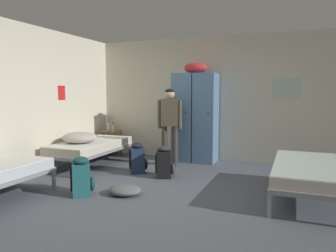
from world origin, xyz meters
The scene contains 14 objects.
ground_plane centered at (0.00, 0.00, 0.00)m, with size 8.08×8.08×0.00m, color #565B66.
room_backdrop centered at (-1.24, 1.28, 1.32)m, with size 5.17×4.99×2.63m.
locker_bank centered at (-0.16, 2.19, 0.97)m, with size 0.90×0.55×2.07m.
shelf_unit centered at (-2.22, 2.19, 0.35)m, with size 0.38×0.30×0.57m.
bed_left_rear centered at (-1.97, 1.04, 0.38)m, with size 0.90×1.90×0.49m.
bed_right centered at (1.97, 0.49, 0.38)m, with size 0.90×1.90×0.49m.
bedding_heap centered at (-2.05, 0.77, 0.60)m, with size 0.68×0.62×0.21m.
person_traveler centered at (-0.52, 1.62, 0.92)m, with size 0.47×0.27×1.53m.
water_bottle centered at (-2.30, 2.21, 0.67)m, with size 0.07×0.07×0.21m.
lotion_bottle centered at (-2.15, 2.15, 0.65)m, with size 0.05×0.05×0.17m.
backpack_navy centered at (-0.84, 0.87, 0.26)m, with size 0.41×0.40×0.55m.
backpack_teal centered at (-1.00, -0.56, 0.26)m, with size 0.42×0.41×0.55m.
backpack_black centered at (-0.27, 0.76, 0.26)m, with size 0.40×0.38×0.55m.
clothes_pile_grey centered at (-0.43, -0.34, 0.07)m, with size 0.48×0.40×0.13m.
Camera 1 is at (1.79, -4.20, 1.46)m, focal length 33.91 mm.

